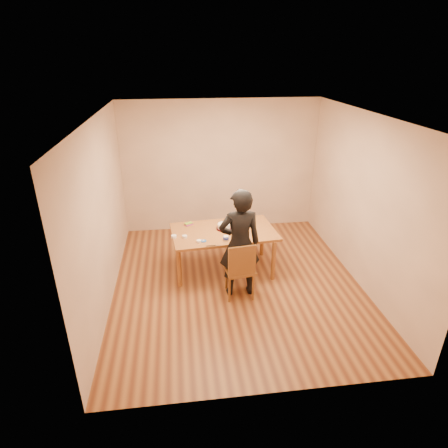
{
  "coord_description": "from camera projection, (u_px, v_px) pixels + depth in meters",
  "views": [
    {
      "loc": [
        -0.88,
        -5.19,
        3.49
      ],
      "look_at": [
        -0.16,
        0.41,
        0.9
      ],
      "focal_mm": 30.0,
      "sensor_mm": 36.0,
      "label": 1
    }
  ],
  "objects": [
    {
      "name": "cake",
      "position": [
        224.0,
        226.0,
        6.36
      ],
      "size": [
        0.22,
        0.22,
        0.07
      ],
      "primitive_type": "cylinder",
      "color": "white",
      "rests_on": "cake_plate"
    },
    {
      "name": "ramekin_green",
      "position": [
        199.0,
        241.0,
        5.93
      ],
      "size": [
        0.08,
        0.08,
        0.04
      ],
      "primitive_type": "cylinder",
      "color": "white",
      "rests_on": "dining_table"
    },
    {
      "name": "ramekin_multi",
      "position": [
        174.0,
        236.0,
        6.07
      ],
      "size": [
        0.09,
        0.09,
        0.04
      ],
      "primitive_type": "cylinder",
      "color": "white",
      "rests_on": "dining_table"
    },
    {
      "name": "frosting_lid",
      "position": [
        203.0,
        241.0,
        5.96
      ],
      "size": [
        0.1,
        0.1,
        0.01
      ],
      "primitive_type": "cylinder",
      "color": "#1A4FAC",
      "rests_on": "dining_table"
    },
    {
      "name": "room_shell",
      "position": [
        235.0,
        200.0,
        5.98
      ],
      "size": [
        4.0,
        4.5,
        2.7
      ],
      "color": "#5D2D17",
      "rests_on": "ground"
    },
    {
      "name": "frosting_dome",
      "position": [
        224.0,
        224.0,
        6.34
      ],
      "size": [
        0.21,
        0.21,
        0.03
      ],
      "primitive_type": "ellipsoid",
      "color": "white",
      "rests_on": "cake"
    },
    {
      "name": "candy_box_pink",
      "position": [
        189.0,
        224.0,
        6.52
      ],
      "size": [
        0.16,
        0.14,
        0.02
      ],
      "primitive_type": "cube",
      "rotation": [
        0.0,
        0.0,
        0.57
      ],
      "color": "#C82F63",
      "rests_on": "dining_table"
    },
    {
      "name": "ramekin_yellow",
      "position": [
        185.0,
        237.0,
        6.08
      ],
      "size": [
        0.08,
        0.08,
        0.04
      ],
      "primitive_type": "cylinder",
      "color": "white",
      "rests_on": "dining_table"
    },
    {
      "name": "frosting_dollop",
      "position": [
        203.0,
        240.0,
        5.96
      ],
      "size": [
        0.04,
        0.04,
        0.02
      ],
      "primitive_type": "ellipsoid",
      "color": "white",
      "rests_on": "frosting_lid"
    },
    {
      "name": "person",
      "position": [
        240.0,
        244.0,
        5.62
      ],
      "size": [
        0.65,
        0.44,
        1.74
      ],
      "primitive_type": "imported",
      "rotation": [
        0.0,
        0.0,
        3.18
      ],
      "color": "black",
      "rests_on": "floor"
    },
    {
      "name": "spatula",
      "position": [
        211.0,
        246.0,
        5.82
      ],
      "size": [
        0.15,
        0.02,
        0.01
      ],
      "primitive_type": "cube",
      "rotation": [
        0.0,
        0.0,
        0.01
      ],
      "color": "black",
      "rests_on": "dining_table"
    },
    {
      "name": "dining_table",
      "position": [
        224.0,
        232.0,
        6.32
      ],
      "size": [
        1.82,
        1.18,
        0.04
      ],
      "primitive_type": "cube",
      "rotation": [
        0.0,
        0.0,
        0.09
      ],
      "color": "brown",
      "rests_on": "floor"
    },
    {
      "name": "candy_box_green",
      "position": [
        189.0,
        223.0,
        6.52
      ],
      "size": [
        0.15,
        0.12,
        0.02
      ],
      "primitive_type": "cube",
      "rotation": [
        0.0,
        0.0,
        0.49
      ],
      "color": "#1B932F",
      "rests_on": "candy_box_pink"
    },
    {
      "name": "frosting_tub",
      "position": [
        226.0,
        238.0,
        5.99
      ],
      "size": [
        0.08,
        0.08,
        0.07
      ],
      "primitive_type": "cylinder",
      "color": "white",
      "rests_on": "dining_table"
    },
    {
      "name": "dining_chair",
      "position": [
        240.0,
        269.0,
        5.76
      ],
      "size": [
        0.49,
        0.49,
        0.04
      ],
      "primitive_type": "cube",
      "rotation": [
        0.0,
        0.0,
        0.14
      ],
      "color": "brown",
      "rests_on": "floor"
    },
    {
      "name": "cake_plate",
      "position": [
        224.0,
        228.0,
        6.38
      ],
      "size": [
        0.26,
        0.26,
        0.02
      ],
      "primitive_type": "cylinder",
      "color": "#C50D37",
      "rests_on": "dining_table"
    }
  ]
}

